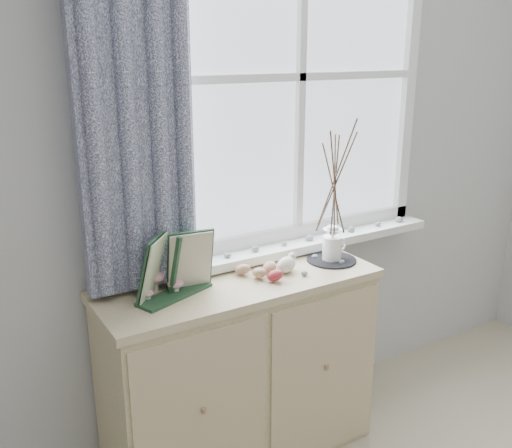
% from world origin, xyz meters
% --- Properties ---
extents(sideboard, '(1.20, 0.45, 0.85)m').
position_xyz_m(sideboard, '(-0.15, 1.75, 0.43)').
color(sideboard, beige).
rests_on(sideboard, ground).
extents(botanical_book, '(0.40, 0.25, 0.26)m').
position_xyz_m(botanical_book, '(-0.44, 1.72, 0.98)').
color(botanical_book, '#1E3F27').
rests_on(botanical_book, sideboard).
extents(toadstool_cluster, '(0.18, 0.15, 0.09)m').
position_xyz_m(toadstool_cluster, '(-0.48, 1.81, 0.90)').
color(toadstool_cluster, white).
rests_on(toadstool_cluster, sideboard).
extents(wooden_eggs, '(0.17, 0.17, 0.07)m').
position_xyz_m(wooden_eggs, '(-0.05, 1.73, 0.88)').
color(wooden_eggs, tan).
rests_on(wooden_eggs, sideboard).
extents(songbird_figurine, '(0.16, 0.12, 0.08)m').
position_xyz_m(songbird_figurine, '(0.06, 1.73, 0.89)').
color(songbird_figurine, white).
rests_on(songbird_figurine, sideboard).
extents(crocheted_doily, '(0.22, 0.22, 0.01)m').
position_xyz_m(crocheted_doily, '(0.32, 1.74, 0.85)').
color(crocheted_doily, black).
rests_on(crocheted_doily, sideboard).
extents(twig_pitcher, '(0.26, 0.26, 0.66)m').
position_xyz_m(twig_pitcher, '(0.32, 1.74, 1.23)').
color(twig_pitcher, white).
rests_on(twig_pitcher, crocheted_doily).
extents(sideboard_pebbles, '(0.33, 0.23, 0.02)m').
position_xyz_m(sideboard_pebbles, '(0.18, 1.76, 0.86)').
color(sideboard_pebbles, gray).
rests_on(sideboard_pebbles, sideboard).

